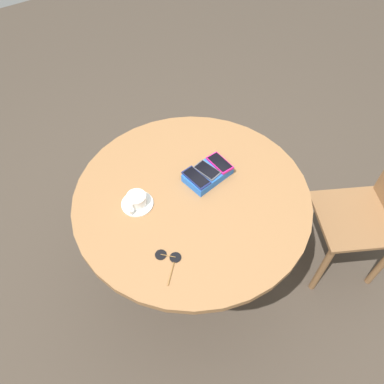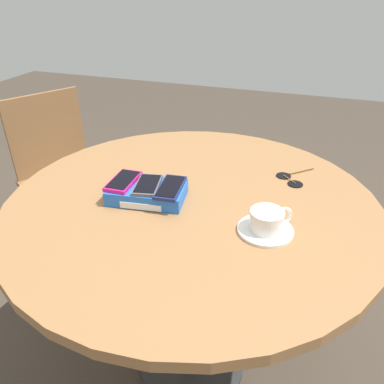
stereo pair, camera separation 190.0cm
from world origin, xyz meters
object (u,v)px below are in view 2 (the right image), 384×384
at_px(phone_box, 147,192).
at_px(saucer, 265,230).
at_px(round_table, 192,227).
at_px(coffee_cup, 267,220).
at_px(phone_navy, 170,187).
at_px(phone_magenta, 123,181).
at_px(phone_gray, 148,185).
at_px(chair_near_window, 66,179).
at_px(sunglasses, 291,179).

relative_size(phone_box, saucer, 1.63).
xyz_separation_m(round_table, coffee_cup, (0.23, -0.09, 0.14)).
bearing_deg(phone_navy, phone_box, -175.21).
bearing_deg(phone_magenta, phone_gray, 2.60).
bearing_deg(phone_box, round_table, 20.72).
xyz_separation_m(saucer, chair_near_window, (-1.03, 0.54, -0.31)).
bearing_deg(phone_navy, phone_magenta, -175.56).
height_order(phone_gray, sunglasses, phone_gray).
bearing_deg(phone_magenta, phone_navy, 4.44).
xyz_separation_m(phone_box, coffee_cup, (0.35, -0.05, 0.01)).
height_order(phone_navy, chair_near_window, chair_near_window).
distance_m(phone_gray, saucer, 0.35).
bearing_deg(round_table, phone_gray, -157.94).
distance_m(round_table, phone_box, 0.18).
bearing_deg(round_table, saucer, -22.32).
xyz_separation_m(saucer, sunglasses, (0.03, 0.30, -0.00)).
distance_m(phone_magenta, phone_gray, 0.07).
xyz_separation_m(phone_box, chair_near_window, (-0.69, 0.49, -0.33)).
height_order(phone_navy, sunglasses, phone_navy).
height_order(round_table, phone_box, phone_box).
bearing_deg(round_table, sunglasses, 38.96).
relative_size(phone_magenta, phone_gray, 1.00).
relative_size(round_table, coffee_cup, 10.41).
distance_m(sunglasses, chair_near_window, 1.13).
bearing_deg(phone_gray, phone_box, 155.67).
relative_size(phone_magenta, phone_navy, 0.92).
height_order(phone_box, coffee_cup, coffee_cup).
bearing_deg(saucer, phone_box, 172.14).
distance_m(phone_navy, sunglasses, 0.40).
xyz_separation_m(phone_magenta, phone_gray, (0.07, 0.00, -0.00)).
height_order(phone_box, phone_gray, phone_gray).
bearing_deg(sunglasses, round_table, -141.04).
height_order(coffee_cup, chair_near_window, chair_near_window).
xyz_separation_m(phone_magenta, phone_navy, (0.14, 0.01, -0.00)).
relative_size(phone_box, chair_near_window, 0.27).
bearing_deg(coffee_cup, phone_gray, 172.69).
xyz_separation_m(phone_navy, chair_near_window, (-0.76, 0.48, -0.35)).
relative_size(round_table, sunglasses, 7.02).
bearing_deg(chair_near_window, round_table, -28.84).
relative_size(saucer, coffee_cup, 1.37).
bearing_deg(phone_magenta, chair_near_window, 141.24).
bearing_deg(phone_gray, phone_navy, 6.52).
height_order(phone_magenta, saucer, phone_magenta).
relative_size(round_table, phone_navy, 7.59).
bearing_deg(chair_near_window, saucer, -27.47).
distance_m(saucer, chair_near_window, 1.21).
xyz_separation_m(coffee_cup, chair_near_window, (-1.04, 0.54, -0.34)).
xyz_separation_m(phone_box, sunglasses, (0.38, 0.25, -0.02)).
height_order(phone_box, phone_magenta, phone_magenta).
height_order(phone_gray, chair_near_window, chair_near_window).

